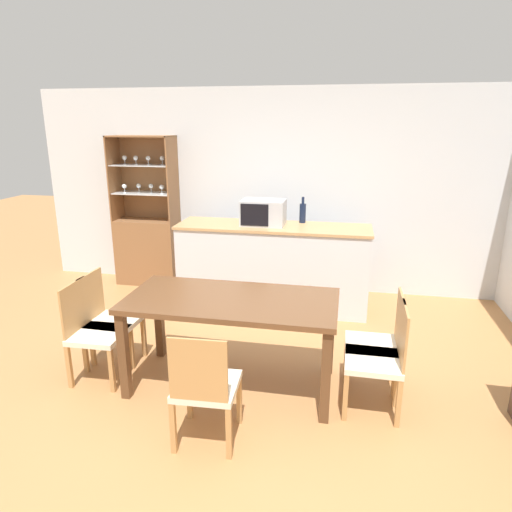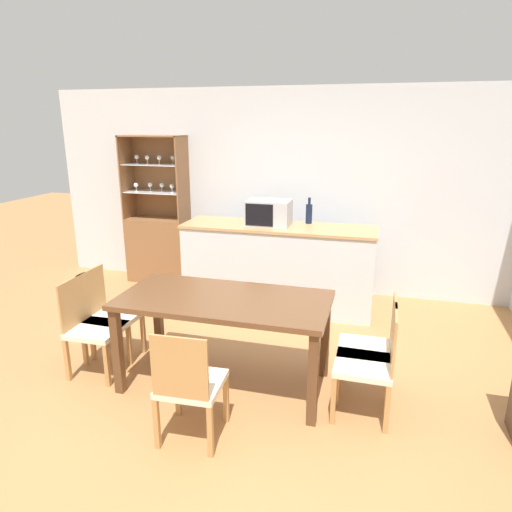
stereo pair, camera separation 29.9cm
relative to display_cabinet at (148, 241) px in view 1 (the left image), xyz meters
The scene contains 12 objects.
ground_plane 3.14m from the display_cabinet, 51.48° to the right, with size 18.00×18.00×0.00m, color #B27A47.
wall_back 2.05m from the display_cabinet, ahead, with size 6.80×0.06×2.55m.
kitchen_counter 1.87m from the display_cabinet, 15.96° to the right, with size 2.23×0.63×0.99m.
display_cabinet is the anchor object (origin of this frame).
dining_table 2.87m from the display_cabinet, 52.53° to the right, with size 1.69×0.82×0.77m.
dining_chair_side_right_far 3.62m from the display_cabinet, 36.45° to the right, with size 0.42×0.42×0.85m.
dining_chair_side_right_near 3.78m from the display_cabinet, 39.47° to the right, with size 0.42×0.42×0.85m.
dining_chair_head_near 3.48m from the display_cabinet, 59.89° to the right, with size 0.44×0.44×0.85m.
dining_chair_side_left_far 2.23m from the display_cabinet, 75.05° to the right, with size 0.42×0.42×0.85m.
dining_chair_side_left_near 2.47m from the display_cabinet, 76.54° to the right, with size 0.43×0.43×0.85m.
microwave 1.83m from the display_cabinet, 16.54° to the right, with size 0.50×0.35×0.29m.
wine_bottle 2.19m from the display_cabinet, ahead, with size 0.08×0.08×0.30m.
Camera 1 is at (0.69, -3.15, 2.13)m, focal length 32.00 mm.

